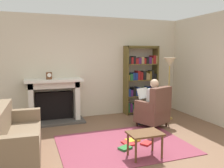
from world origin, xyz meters
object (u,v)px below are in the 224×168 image
floor_lamp (170,67)px  bookshelf (141,81)px  armchair_reading (154,110)px  mantel_clock (49,76)px  seated_reader (150,101)px  side_table (145,136)px  sofa_floral (14,139)px  fireplace (54,99)px

floor_lamp → bookshelf: bearing=117.4°
bookshelf → armchair_reading: bearing=-103.4°
mantel_clock → floor_lamp: 3.06m
seated_reader → side_table: (-0.91, -1.44, -0.26)m
sofa_floral → bookshelf: bearing=-56.3°
side_table → floor_lamp: 2.70m
bookshelf → floor_lamp: bearing=-62.6°
fireplace → armchair_reading: (2.14, -1.28, -0.16)m
fireplace → seated_reader: 2.40m
fireplace → floor_lamp: size_ratio=0.88×
fireplace → bookshelf: size_ratio=0.74×
armchair_reading → sofa_floral: armchair_reading is taller
fireplace → bookshelf: bookshelf is taller
armchair_reading → floor_lamp: size_ratio=0.60×
bookshelf → floor_lamp: bookshelf is taller
seated_reader → floor_lamp: size_ratio=0.71×
side_table → floor_lamp: (1.68, 1.85, 1.00)m
mantel_clock → bookshelf: (2.57, 0.14, -0.25)m
seated_reader → mantel_clock: bearing=-49.4°
side_table → bookshelf: bearing=64.4°
bookshelf → mantel_clock: bearing=-177.0°
side_table → floor_lamp: floor_lamp is taller
seated_reader → floor_lamp: (0.77, 0.41, 0.74)m
armchair_reading → floor_lamp: (0.73, 0.52, 0.94)m
bookshelf → sofa_floral: (-3.31, -1.94, -0.61)m
sofa_floral → floor_lamp: (3.72, 1.15, 1.05)m
fireplace → sofa_floral: size_ratio=0.82×
mantel_clock → bookshelf: 2.58m
fireplace → armchair_reading: fireplace is taller
mantel_clock → side_table: size_ratio=0.31×
bookshelf → seated_reader: size_ratio=1.70×
sofa_floral → floor_lamp: floor_lamp is taller
seated_reader → armchair_reading: bearing=90.0°
seated_reader → floor_lamp: floor_lamp is taller
fireplace → armchair_reading: 2.50m
fireplace → mantel_clock: size_ratio=8.27×
mantel_clock → seated_reader: size_ratio=0.15×
armchair_reading → side_table: (-0.96, -1.33, -0.06)m
mantel_clock → sofa_floral: mantel_clock is taller
mantel_clock → floor_lamp: (2.98, -0.66, 0.18)m
fireplace → seated_reader: size_ratio=1.25×
sofa_floral → mantel_clock: bearing=-18.9°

